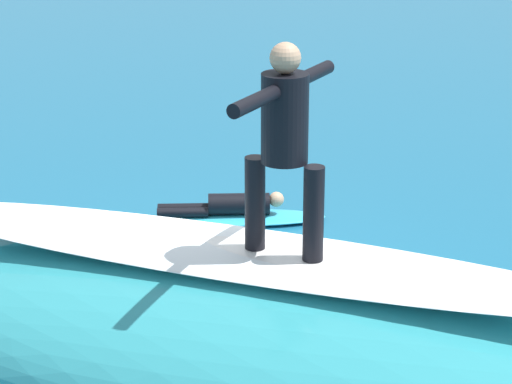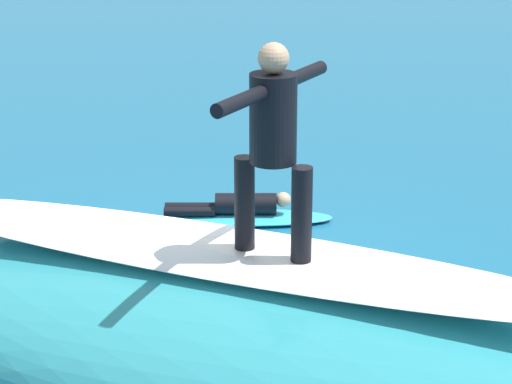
# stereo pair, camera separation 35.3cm
# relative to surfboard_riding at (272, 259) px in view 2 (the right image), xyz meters

# --- Properties ---
(ground_plane) EXTENTS (120.00, 120.00, 0.00)m
(ground_plane) POSITION_rel_surfboard_riding_xyz_m (1.15, -1.98, -1.42)
(ground_plane) COLOR #196084
(wave_crest) EXTENTS (7.51, 3.95, 1.38)m
(wave_crest) POSITION_rel_surfboard_riding_xyz_m (0.35, -0.05, -0.73)
(wave_crest) COLOR teal
(wave_crest) RESTS_ON ground_plane
(wave_foam_lip) EXTENTS (6.19, 1.85, 0.08)m
(wave_foam_lip) POSITION_rel_surfboard_riding_xyz_m (0.35, -0.05, -0.00)
(wave_foam_lip) COLOR white
(wave_foam_lip) RESTS_ON wave_crest
(surfboard_riding) EXTENTS (2.32, 1.11, 0.09)m
(surfboard_riding) POSITION_rel_surfboard_riding_xyz_m (0.00, 0.00, 0.00)
(surfboard_riding) COLOR silver
(surfboard_riding) RESTS_ON wave_crest
(surfer_riding) EXTENTS (0.64, 1.53, 1.64)m
(surfer_riding) POSITION_rel_surfboard_riding_xyz_m (-0.00, 0.00, 1.00)
(surfer_riding) COLOR black
(surfer_riding) RESTS_ON surfboard_riding
(surfboard_paddling) EXTENTS (2.23, 1.12, 0.10)m
(surfboard_paddling) POSITION_rel_surfboard_riding_xyz_m (1.41, -4.25, -1.38)
(surfboard_paddling) COLOR #33B2D1
(surfboard_paddling) RESTS_ON ground_plane
(surfer_paddling) EXTENTS (1.55, 0.63, 0.28)m
(surfer_paddling) POSITION_rel_surfboard_riding_xyz_m (1.52, -4.21, -1.21)
(surfer_paddling) COLOR black
(surfer_paddling) RESTS_ON surfboard_paddling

